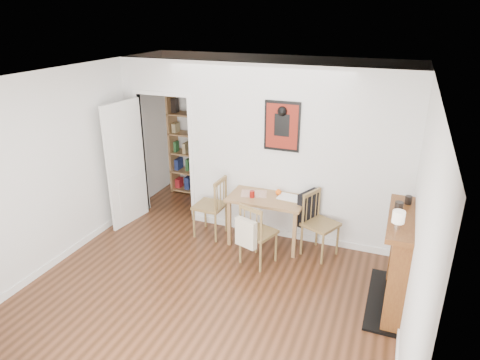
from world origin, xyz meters
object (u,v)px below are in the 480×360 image
at_px(chair_right, 319,224).
at_px(chair_front, 258,233).
at_px(dining_table, 268,202).
at_px(chair_left, 210,206).
at_px(fireplace, 400,259).
at_px(orange_fruit, 278,192).
at_px(notebook, 290,197).
at_px(mantel_lamp, 398,218).
at_px(ceramic_jar_a, 399,207).
at_px(ceramic_jar_b, 408,200).
at_px(bookshelf, 192,144).
at_px(red_glass, 252,194).

bearing_deg(chair_right, chair_front, -144.04).
bearing_deg(dining_table, chair_front, -84.66).
height_order(chair_left, fireplace, fireplace).
bearing_deg(chair_left, dining_table, 6.46).
height_order(dining_table, chair_left, chair_left).
height_order(chair_left, orange_fruit, chair_left).
bearing_deg(chair_left, notebook, 7.22).
bearing_deg(mantel_lamp, notebook, 139.86).
bearing_deg(chair_right, notebook, 166.04).
relative_size(ceramic_jar_a, ceramic_jar_b, 1.14).
bearing_deg(chair_right, chair_left, -178.79).
relative_size(chair_left, notebook, 2.91).
height_order(chair_front, bookshelf, bookshelf).
bearing_deg(orange_fruit, bookshelf, 149.54).
xyz_separation_m(chair_right, bookshelf, (-2.70, 1.37, 0.48)).
xyz_separation_m(dining_table, ceramic_jar_b, (1.87, -0.49, 0.55)).
relative_size(chair_right, ceramic_jar_a, 8.22).
bearing_deg(orange_fruit, ceramic_jar_a, -27.07).
height_order(red_glass, mantel_lamp, mantel_lamp).
distance_m(dining_table, orange_fruit, 0.21).
distance_m(orange_fruit, ceramic_jar_b, 1.89).
distance_m(chair_right, ceramic_jar_a, 1.40).
bearing_deg(chair_left, orange_fruit, 11.30).
distance_m(chair_left, ceramic_jar_a, 2.84).
height_order(dining_table, fireplace, fireplace).
height_order(chair_right, orange_fruit, chair_right).
distance_m(mantel_lamp, ceramic_jar_a, 0.45).
bearing_deg(chair_left, fireplace, -15.18).
relative_size(orange_fruit, ceramic_jar_a, 0.75).
relative_size(notebook, ceramic_jar_a, 2.88).
distance_m(bookshelf, orange_fruit, 2.37).
xyz_separation_m(chair_front, red_glass, (-0.26, 0.48, 0.34)).
relative_size(chair_front, notebook, 2.76).
bearing_deg(ceramic_jar_a, chair_left, 166.55).
bearing_deg(mantel_lamp, fireplace, 75.26).
height_order(dining_table, red_glass, red_glass).
bearing_deg(chair_right, bookshelf, 153.14).
distance_m(dining_table, chair_right, 0.81).
relative_size(dining_table, fireplace, 0.88).
relative_size(fireplace, mantel_lamp, 6.19).
xyz_separation_m(chair_right, mantel_lamp, (0.99, -1.12, 0.80)).
height_order(orange_fruit, ceramic_jar_b, ceramic_jar_b).
distance_m(red_glass, mantel_lamp, 2.30).
bearing_deg(orange_fruit, chair_front, -95.90).
xyz_separation_m(chair_right, notebook, (-0.47, 0.12, 0.28)).
xyz_separation_m(dining_table, notebook, (0.32, 0.05, 0.10)).
distance_m(chair_front, red_glass, 0.64).
height_order(dining_table, bookshelf, bookshelf).
relative_size(chair_front, ceramic_jar_b, 9.06).
bearing_deg(dining_table, chair_right, -4.75).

